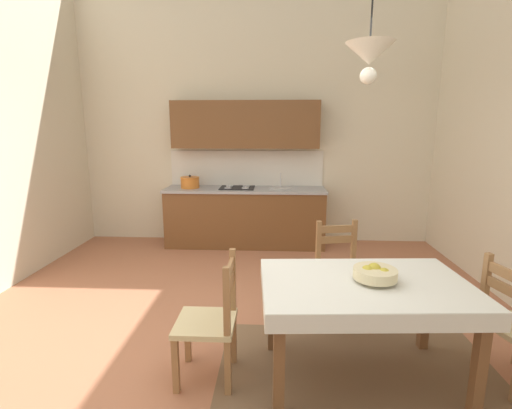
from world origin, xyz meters
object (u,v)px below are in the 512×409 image
object	(u,v)px
dining_chair_tv_side	(211,322)
kitchen_cabinetry	(245,191)
dining_table	(364,298)
fruit_bowl	(375,273)
pendant_lamp	(369,55)
dining_chair_kitchen_side	(340,274)

from	to	relation	value
dining_chair_tv_side	kitchen_cabinetry	bearing A→B (deg)	90.22
kitchen_cabinetry	dining_table	world-z (taller)	kitchen_cabinetry
kitchen_cabinetry	dining_table	bearing A→B (deg)	-70.94
kitchen_cabinetry	dining_chair_tv_side	distance (m)	3.26
fruit_bowl	pendant_lamp	size ratio (longest dim) A/B	0.37
dining_chair_kitchen_side	dining_chair_tv_side	world-z (taller)	same
kitchen_cabinetry	dining_chair_kitchen_side	world-z (taller)	kitchen_cabinetry
dining_chair_kitchen_side	fruit_bowl	size ratio (longest dim) A/B	3.10
kitchen_cabinetry	pendant_lamp	distance (m)	3.54
kitchen_cabinetry	dining_chair_kitchen_side	distance (m)	2.55
dining_table	fruit_bowl	xyz separation A→B (m)	(0.06, 0.01, 0.18)
fruit_bowl	dining_chair_tv_side	bearing A→B (deg)	-177.34
dining_table	kitchen_cabinetry	bearing A→B (deg)	109.06
kitchen_cabinetry	fruit_bowl	size ratio (longest dim) A/B	8.14
pendant_lamp	dining_chair_tv_side	bearing A→B (deg)	-171.07
kitchen_cabinetry	dining_chair_tv_side	size ratio (longest dim) A/B	2.62
dining_table	dining_chair_tv_side	size ratio (longest dim) A/B	1.61
dining_chair_kitchen_side	fruit_bowl	xyz separation A→B (m)	(0.07, -0.91, 0.37)
dining_chair_tv_side	pendant_lamp	size ratio (longest dim) A/B	1.16
fruit_bowl	kitchen_cabinetry	bearing A→B (deg)	110.08
dining_chair_tv_side	fruit_bowl	distance (m)	1.21
dining_chair_tv_side	pendant_lamp	world-z (taller)	pendant_lamp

